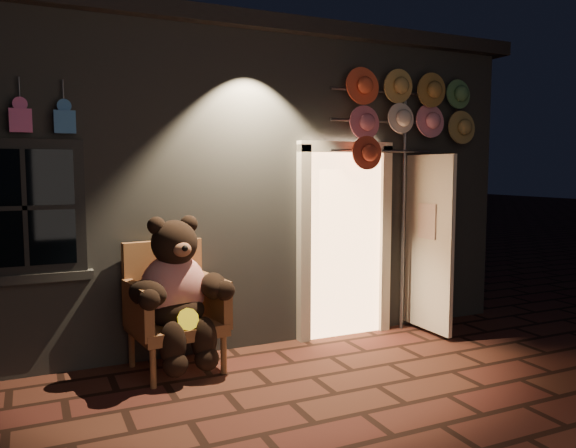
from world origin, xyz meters
TOP-DOWN VIEW (x-y plane):
  - ground at (0.00, 0.00)m, footprint 60.00×60.00m
  - shop_building at (0.00, 3.99)m, footprint 7.30×5.95m
  - wicker_armchair at (-0.67, 1.22)m, footprint 0.90×0.84m
  - teddy_bear at (-0.66, 1.07)m, footprint 0.99×0.82m
  - hat_rack at (2.08, 1.28)m, footprint 1.90×0.22m

SIDE VIEW (x-z plane):
  - ground at x=0.00m, z-range 0.00..0.00m
  - wicker_armchair at x=-0.67m, z-range 0.00..1.19m
  - teddy_bear at x=-0.66m, z-range 0.08..1.45m
  - shop_building at x=0.00m, z-range -0.02..3.49m
  - hat_rack at x=2.08m, z-range 1.01..4.00m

